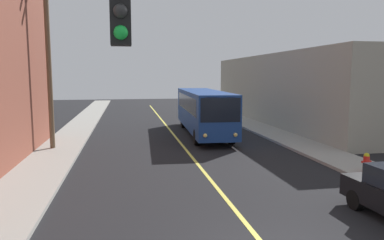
{
  "coord_description": "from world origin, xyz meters",
  "views": [
    {
      "loc": [
        -3.39,
        -7.46,
        4.33
      ],
      "look_at": [
        0.0,
        11.17,
        2.0
      ],
      "focal_mm": 33.97,
      "sensor_mm": 36.0,
      "label": 1
    }
  ],
  "objects": [
    {
      "name": "building_right_warehouse",
      "position": [
        14.5,
        23.85,
        3.07
      ],
      "size": [
        12.0,
        27.17,
        6.14
      ],
      "color": "gray",
      "rests_on": "ground"
    },
    {
      "name": "sidewalk_left",
      "position": [
        -7.25,
        10.0,
        0.07
      ],
      "size": [
        2.5,
        90.0,
        0.15
      ],
      "primitive_type": "cube",
      "color": "gray",
      "rests_on": "ground"
    },
    {
      "name": "sidewalk_right",
      "position": [
        7.25,
        10.0,
        0.07
      ],
      "size": [
        2.5,
        90.0,
        0.15
      ],
      "primitive_type": "cube",
      "color": "gray",
      "rests_on": "ground"
    },
    {
      "name": "fire_hydrant",
      "position": [
        6.85,
        6.38,
        0.58
      ],
      "size": [
        0.44,
        0.26,
        0.84
      ],
      "color": "red",
      "rests_on": "sidewalk_right"
    },
    {
      "name": "city_bus",
      "position": [
        2.2,
        18.6,
        1.82
      ],
      "size": [
        3.08,
        12.24,
        3.2
      ],
      "color": "navy",
      "rests_on": "ground"
    },
    {
      "name": "utility_pole_mid",
      "position": [
        -7.64,
        14.38,
        5.82
      ],
      "size": [
        2.4,
        0.28,
        10.32
      ],
      "color": "brown",
      "rests_on": "sidewalk_left"
    },
    {
      "name": "lane_stripe_center",
      "position": [
        0.0,
        15.0,
        0.01
      ],
      "size": [
        0.16,
        60.0,
        0.01
      ],
      "primitive_type": "cube",
      "color": "#D8CC4C",
      "rests_on": "ground"
    }
  ]
}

